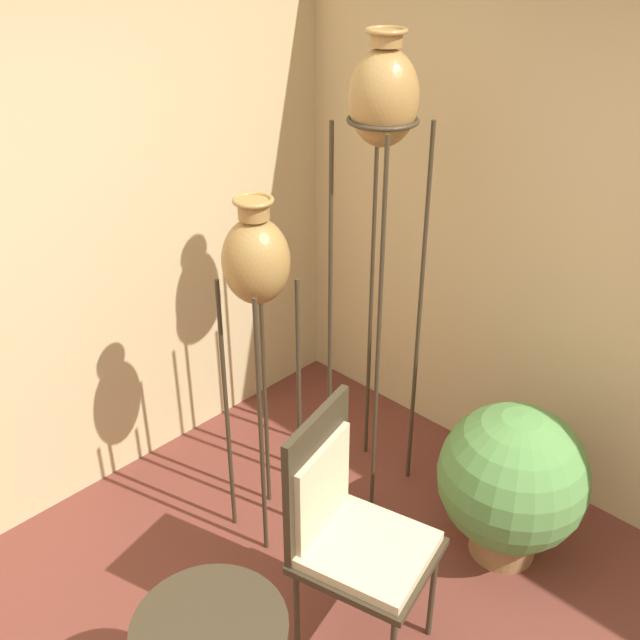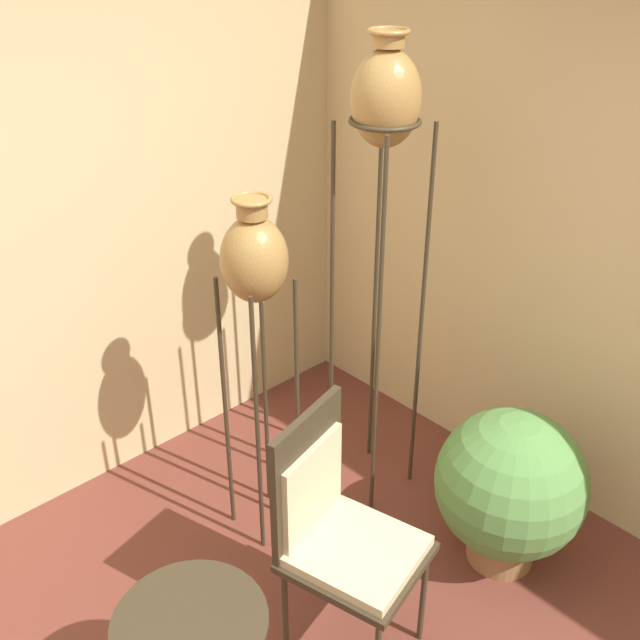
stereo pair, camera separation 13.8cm
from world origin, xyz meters
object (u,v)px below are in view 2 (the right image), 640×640
vase_stand_tall (385,118)px  potted_plant (510,487)px  vase_stand_medium (255,269)px  chair (337,526)px

vase_stand_tall → potted_plant: size_ratio=2.88×
vase_stand_medium → potted_plant: vase_stand_medium is taller
vase_stand_tall → chair: (-0.81, -0.58, -1.26)m
vase_stand_tall → chair: 1.61m
chair → potted_plant: chair is taller
potted_plant → vase_stand_medium: bearing=124.9°
chair → vase_stand_tall: bearing=21.4°
vase_stand_medium → potted_plant: (0.64, -0.92, -0.94)m
chair → potted_plant: bearing=-27.3°
vase_stand_medium → potted_plant: size_ratio=2.16×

